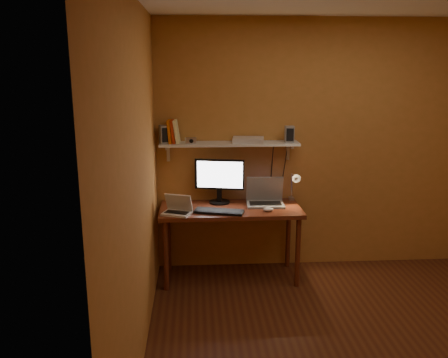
{
  "coord_description": "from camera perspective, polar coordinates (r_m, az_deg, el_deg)",
  "views": [
    {
      "loc": [
        -1.3,
        -3.22,
        2.15
      ],
      "look_at": [
        -1.02,
        1.18,
        1.07
      ],
      "focal_mm": 38.0,
      "sensor_mm": 36.0,
      "label": 1
    }
  ],
  "objects": [
    {
      "name": "speaker_right",
      "position": [
        4.83,
        7.86,
        5.37
      ],
      "size": [
        0.09,
        0.09,
        0.16
      ],
      "primitive_type": "cube",
      "rotation": [
        0.0,
        0.0,
        -0.04
      ],
      "color": "gray",
      "rests_on": "wall_shelf"
    },
    {
      "name": "monitor",
      "position": [
        4.82,
        -0.55,
        0.05
      ],
      "size": [
        0.5,
        0.25,
        0.46
      ],
      "rotation": [
        0.0,
        0.0,
        -0.19
      ],
      "color": "black",
      "rests_on": "desk"
    },
    {
      "name": "wall_shelf",
      "position": [
        4.77,
        0.65,
        4.22
      ],
      "size": [
        1.4,
        0.25,
        0.21
      ],
      "color": "silver",
      "rests_on": "room"
    },
    {
      "name": "keyboard",
      "position": [
        4.56,
        -0.59,
        -3.93
      ],
      "size": [
        0.49,
        0.27,
        0.03
      ],
      "primitive_type": "cube",
      "rotation": [
        0.0,
        0.0,
        -0.27
      ],
      "color": "black",
      "rests_on": "desk"
    },
    {
      "name": "speaker_left",
      "position": [
        4.74,
        -7.11,
        5.35
      ],
      "size": [
        0.12,
        0.12,
        0.18
      ],
      "primitive_type": "cube",
      "rotation": [
        0.0,
        0.0,
        0.28
      ],
      "color": "gray",
      "rests_on": "wall_shelf"
    },
    {
      "name": "room",
      "position": [
        3.57,
        17.82,
        -0.65
      ],
      "size": [
        3.44,
        3.24,
        2.64
      ],
      "color": "#522A15",
      "rests_on": "ground"
    },
    {
      "name": "books",
      "position": [
        4.75,
        -6.12,
        5.7
      ],
      "size": [
        0.13,
        0.16,
        0.23
      ],
      "color": "#D05400",
      "rests_on": "wall_shelf"
    },
    {
      "name": "desk_lamp",
      "position": [
        4.88,
        8.44,
        -0.51
      ],
      "size": [
        0.09,
        0.23,
        0.38
      ],
      "color": "silver",
      "rests_on": "desk"
    },
    {
      "name": "laptop",
      "position": [
        4.84,
        4.96,
        -2.18
      ],
      "size": [
        0.39,
        0.29,
        0.28
      ],
      "rotation": [
        0.0,
        0.0,
        -0.05
      ],
      "color": "gray",
      "rests_on": "desk"
    },
    {
      "name": "netbook",
      "position": [
        4.54,
        -5.6,
        -3.54
      ],
      "size": [
        0.31,
        0.27,
        0.19
      ],
      "rotation": [
        0.0,
        0.0,
        -0.36
      ],
      "color": "silver",
      "rests_on": "desk"
    },
    {
      "name": "shelf_camera",
      "position": [
        4.68,
        -4.04,
        4.62
      ],
      "size": [
        0.11,
        0.07,
        0.07
      ],
      "color": "silver",
      "rests_on": "wall_shelf"
    },
    {
      "name": "router",
      "position": [
        4.77,
        2.94,
        4.72
      ],
      "size": [
        0.33,
        0.25,
        0.05
      ],
      "primitive_type": "cube",
      "rotation": [
        0.0,
        0.0,
        -0.14
      ],
      "color": "silver",
      "rests_on": "wall_shelf"
    },
    {
      "name": "mouse",
      "position": [
        4.63,
        5.33,
        -3.66
      ],
      "size": [
        0.11,
        0.08,
        0.04
      ],
      "primitive_type": "ellipsoid",
      "rotation": [
        0.0,
        0.0,
        0.14
      ],
      "color": "silver",
      "rests_on": "desk"
    },
    {
      "name": "desk",
      "position": [
        4.75,
        0.8,
        -4.45
      ],
      "size": [
        1.4,
        0.6,
        0.75
      ],
      "color": "maroon",
      "rests_on": "ground"
    }
  ]
}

